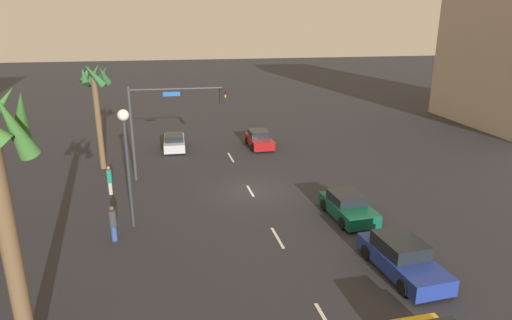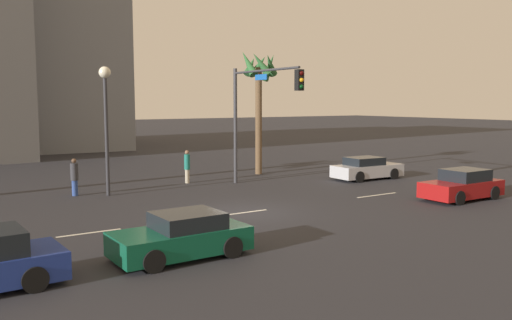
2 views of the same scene
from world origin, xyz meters
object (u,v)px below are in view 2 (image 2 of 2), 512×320
at_px(car_1, 182,237).
at_px(pedestrian_0, 187,166).
at_px(streetlamp, 106,106).
at_px(building_1, 16,67).
at_px(car_2, 462,186).
at_px(palm_tree_0, 260,81).
at_px(traffic_signal, 256,105).
at_px(pedestrian_1, 74,176).
at_px(car_0, 367,169).

height_order(car_1, pedestrian_0, pedestrian_0).
bearing_deg(car_1, streetlamp, 83.09).
bearing_deg(car_1, building_1, 86.85).
xyz_separation_m(car_2, palm_tree_0, (-3.15, 12.40, 5.14)).
height_order(car_1, traffic_signal, traffic_signal).
relative_size(car_1, car_2, 0.98).
distance_m(pedestrian_0, pedestrian_1, 6.36).
bearing_deg(car_2, pedestrian_1, 144.27).
bearing_deg(palm_tree_0, pedestrian_0, -170.14).
xyz_separation_m(traffic_signal, pedestrian_0, (-2.23, 3.58, -3.38)).
bearing_deg(car_0, car_1, -151.47).
distance_m(streetlamp, pedestrian_1, 3.73).
distance_m(traffic_signal, palm_tree_0, 5.72).
distance_m(car_0, car_1, 17.99).
bearing_deg(palm_tree_0, streetlamp, -166.40).
bearing_deg(car_0, traffic_signal, 174.21).
relative_size(traffic_signal, streetlamp, 1.03).
height_order(car_0, pedestrian_1, pedestrian_1).
bearing_deg(streetlamp, building_1, 88.24).
relative_size(car_2, building_1, 0.22).
xyz_separation_m(car_1, car_2, (14.90, 1.46, 0.03)).
bearing_deg(traffic_signal, pedestrian_1, 161.63).
bearing_deg(car_1, car_2, 5.58).
relative_size(pedestrian_0, pedestrian_1, 1.01).
distance_m(car_2, streetlamp, 17.15).
xyz_separation_m(car_1, palm_tree_0, (11.75, 13.85, 5.17)).
bearing_deg(pedestrian_1, pedestrian_0, 6.71).
bearing_deg(traffic_signal, streetlamp, 164.32).
distance_m(traffic_signal, building_1, 33.51).
xyz_separation_m(streetlamp, pedestrian_0, (4.95, 1.57, -3.34)).
xyz_separation_m(pedestrian_0, building_1, (-4.01, 29.16, 6.82)).
relative_size(car_2, traffic_signal, 0.64).
xyz_separation_m(pedestrian_1, building_1, (2.31, 29.91, 6.85)).
height_order(car_2, traffic_signal, traffic_signal).
bearing_deg(pedestrian_1, car_0, -12.74).
relative_size(traffic_signal, pedestrian_0, 3.47).
xyz_separation_m(car_2, pedestrian_1, (-14.89, 10.71, 0.30)).
distance_m(car_2, pedestrian_1, 18.35).
bearing_deg(building_1, traffic_signal, -75.72).
bearing_deg(pedestrian_1, streetlamp, -31.07).
relative_size(traffic_signal, palm_tree_0, 0.83).
distance_m(palm_tree_0, building_1, 29.82).
height_order(traffic_signal, palm_tree_0, palm_tree_0).
bearing_deg(pedestrian_1, palm_tree_0, 8.17).
bearing_deg(car_0, streetlamp, 169.21).
distance_m(car_0, pedestrian_1, 16.20).
bearing_deg(building_1, palm_tree_0, -68.01).
bearing_deg(traffic_signal, pedestrian_0, 121.93).
height_order(car_0, palm_tree_0, palm_tree_0).
distance_m(car_0, car_2, 7.20).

